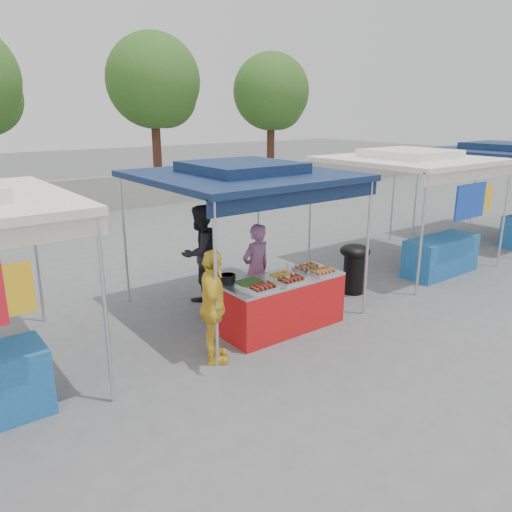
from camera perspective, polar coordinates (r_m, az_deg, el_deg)
ground_plane at (r=8.25m, az=2.54°, el=-7.96°), size 80.00×80.00×0.00m
back_wall at (r=17.67m, az=-20.94°, el=6.17°), size 40.00×0.25×1.20m
main_canopy at (r=8.35m, az=-1.55°, el=9.30°), size 3.20×3.20×2.57m
neighbor_stall_right at (r=11.42m, az=18.52°, el=6.47°), size 3.20×3.20×2.57m
tree_2 at (r=21.31m, az=-11.34°, el=18.61°), size 3.72×3.70×6.36m
tree_3 at (r=23.92m, az=1.94°, el=17.90°), size 3.51×3.44×5.92m
vendor_table at (r=8.01m, az=3.04°, el=-5.42°), size 2.00×0.80×0.85m
food_tray_fl at (r=7.33m, az=0.81°, el=-3.67°), size 0.42×0.30×0.07m
food_tray_fm at (r=7.67m, az=4.06°, el=-2.77°), size 0.42×0.30×0.07m
food_tray_fr at (r=8.10m, az=7.66°, el=-1.85°), size 0.42×0.30×0.07m
food_tray_bl at (r=7.53m, az=-0.78°, el=-3.11°), size 0.42×0.30×0.07m
food_tray_bm at (r=7.91m, az=2.88°, el=-2.17°), size 0.42×0.30×0.07m
food_tray_br at (r=8.29m, az=5.86°, el=-1.34°), size 0.42×0.30×0.07m
cooking_pot at (r=7.61m, az=-3.24°, el=-2.63°), size 0.24×0.24×0.14m
skewer_cup at (r=7.65m, az=3.61°, el=-2.69°), size 0.08×0.08×0.10m
wok_burner at (r=9.67m, az=11.17°, el=-0.92°), size 0.58×0.58×0.97m
crate_left at (r=8.39m, az=-2.48°, el=-6.47°), size 0.47×0.33×0.28m
crate_right at (r=8.75m, az=1.77°, el=-5.47°), size 0.47×0.33×0.28m
crate_stacked at (r=8.65m, az=1.79°, el=-3.73°), size 0.47×0.33×0.28m
vendor_woman at (r=8.47m, az=0.02°, el=-1.54°), size 0.61×0.43×1.58m
helper_man at (r=9.15m, az=-6.35°, el=0.35°), size 1.01×0.87×1.77m
customer_person at (r=6.86m, az=-4.93°, el=-5.85°), size 0.82×1.02×1.62m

